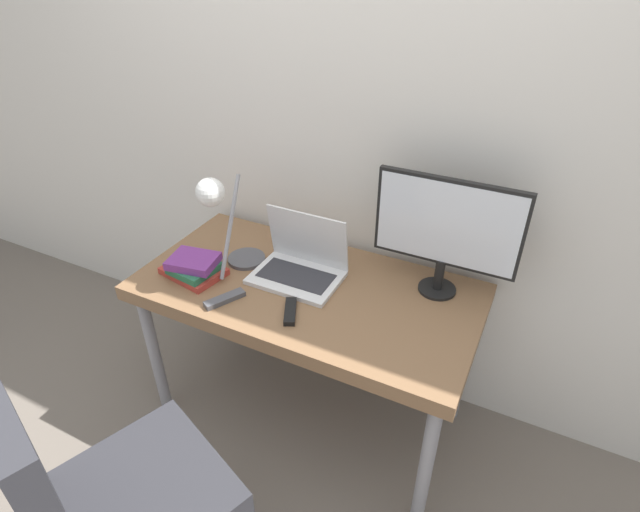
{
  "coord_description": "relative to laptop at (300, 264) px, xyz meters",
  "views": [
    {
      "loc": [
        0.74,
        -1.04,
        1.88
      ],
      "look_at": [
        0.08,
        0.31,
        0.9
      ],
      "focal_mm": 28.0,
      "sensor_mm": 36.0,
      "label": 1
    }
  ],
  "objects": [
    {
      "name": "desk",
      "position": [
        0.06,
        -0.05,
        -0.12
      ],
      "size": [
        1.33,
        0.68,
        0.72
      ],
      "color": "brown",
      "rests_on": "ground_plane"
    },
    {
      "name": "laptop",
      "position": [
        0.0,
        0.0,
        0.0
      ],
      "size": [
        0.34,
        0.24,
        0.26
      ],
      "color": "silver",
      "rests_on": "desk"
    },
    {
      "name": "monitor",
      "position": [
        0.52,
        0.15,
        0.22
      ],
      "size": [
        0.53,
        0.14,
        0.46
      ],
      "color": "black",
      "rests_on": "desk"
    },
    {
      "name": "wall_back",
      "position": [
        0.06,
        0.35,
        0.52
      ],
      "size": [
        8.0,
        0.05,
        2.6
      ],
      "color": "silver",
      "rests_on": "ground_plane"
    },
    {
      "name": "office_chair",
      "position": [
        -0.1,
        -0.99,
        -0.21
      ],
      "size": [
        0.63,
        0.64,
        1.06
      ],
      "color": "black",
      "rests_on": "ground_plane"
    },
    {
      "name": "book_stack",
      "position": [
        -0.38,
        -0.19,
        -0.01
      ],
      "size": [
        0.26,
        0.21,
        0.09
      ],
      "color": "#B2382D",
      "rests_on": "desk"
    },
    {
      "name": "desk_lamp",
      "position": [
        -0.25,
        -0.13,
        0.23
      ],
      "size": [
        0.16,
        0.3,
        0.44
      ],
      "color": "#4C4C51",
      "rests_on": "desk"
    },
    {
      "name": "media_remote",
      "position": [
        0.08,
        -0.23,
        -0.04
      ],
      "size": [
        0.1,
        0.15,
        0.02
      ],
      "color": "black",
      "rests_on": "desk"
    },
    {
      "name": "tv_remote",
      "position": [
        -0.17,
        -0.27,
        -0.04
      ],
      "size": [
        0.11,
        0.16,
        0.02
      ],
      "color": "#4C4C51",
      "rests_on": "desk"
    },
    {
      "name": "ground_plane",
      "position": [
        0.06,
        -0.39,
        -0.78
      ],
      "size": [
        12.0,
        12.0,
        0.0
      ],
      "primitive_type": "plane",
      "color": "#70665B"
    }
  ]
}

